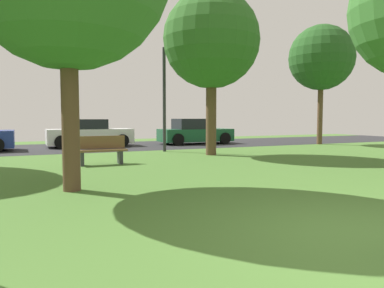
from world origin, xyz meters
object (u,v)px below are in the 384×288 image
parked_car_white (89,134)px  parked_car_green (195,132)px  birch_tree_lone (211,40)px  oak_tree_left (321,58)px  park_bench (101,150)px  street_lamp_post (164,100)px

parked_car_white → parked_car_green: bearing=-4.3°
birch_tree_lone → oak_tree_left: bearing=18.1°
park_bench → parked_car_green: bearing=-133.0°
parked_car_white → park_bench: 7.57m
oak_tree_left → parked_car_green: (-6.19, 3.18, -4.10)m
parked_car_white → parked_car_green: (5.76, -0.44, -0.00)m
street_lamp_post → park_bench: bearing=-135.3°
parked_car_white → oak_tree_left: bearing=-16.9°
birch_tree_lone → park_bench: 6.21m
birch_tree_lone → parked_car_green: 7.31m
park_bench → street_lamp_post: size_ratio=0.36×
parked_car_green → park_bench: parked_car_green is taller
birch_tree_lone → street_lamp_post: size_ratio=1.42×
street_lamp_post → parked_car_white: bearing=121.6°
park_bench → birch_tree_lone: bearing=-165.1°
oak_tree_left → park_bench: size_ratio=4.09×
parked_car_green → oak_tree_left: bearing=-27.2°
street_lamp_post → oak_tree_left: bearing=3.2°
park_bench → street_lamp_post: street_lamp_post is taller
parked_car_green → park_bench: 9.69m
birch_tree_lone → street_lamp_post: birch_tree_lone is taller
birch_tree_lone → park_bench: bearing=-165.1°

